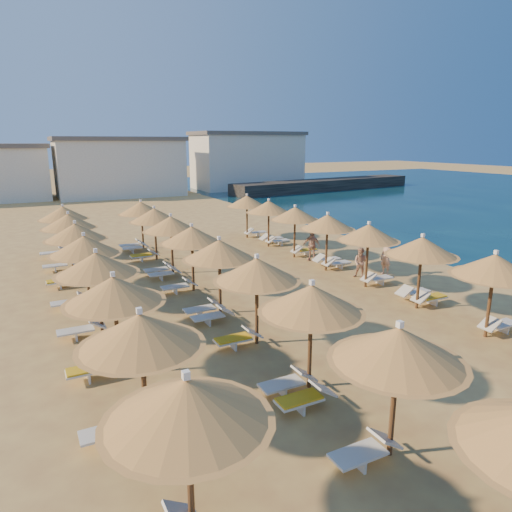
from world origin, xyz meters
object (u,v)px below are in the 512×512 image
jetty (326,185)px  beachgoer_c (312,245)px  parasol_row_east (393,240)px  beachgoer_a (386,258)px  beachgoer_b (361,263)px  parasol_row_west (236,260)px

jetty → beachgoer_c: beachgoer_c is taller
parasol_row_east → beachgoer_a: 3.91m
parasol_row_east → beachgoer_c: parasol_row_east is taller
parasol_row_east → beachgoer_b: size_ratio=20.34×
beachgoer_a → parasol_row_east: bearing=-43.2°
beachgoer_a → beachgoer_c: bearing=-161.2°
jetty → beachgoer_a: size_ratio=16.18×
parasol_row_west → beachgoer_c: size_ratio=17.99×
parasol_row_west → beachgoer_a: parasol_row_west is taller
parasol_row_west → beachgoer_c: (8.00, 6.98, -1.70)m
jetty → beachgoer_a: bearing=-128.7°
parasol_row_west → beachgoer_a: size_ratio=17.26×
jetty → parasol_row_east: (-24.45, -39.14, 1.84)m
parasol_row_east → beachgoer_c: (0.49, 6.98, -1.70)m
beachgoer_c → beachgoer_a: bearing=-11.1°
parasol_row_east → beachgoer_b: (0.74, 2.89, -1.81)m
jetty → beachgoer_a: (-22.20, -36.41, 0.18)m
beachgoer_c → beachgoer_b: 4.10m
parasol_row_east → parasol_row_west: same height
jetty → parasol_row_west: parasol_row_west is taller
jetty → beachgoer_c: bearing=-134.0°
beachgoer_b → parasol_row_east: bearing=-50.5°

